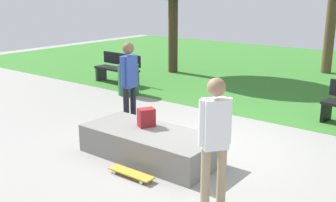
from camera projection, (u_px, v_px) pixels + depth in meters
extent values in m
plane|color=gray|center=(209.00, 145.00, 7.44)|extent=(28.00, 28.00, 0.00)
cube|color=#387A2D|center=(335.00, 76.00, 13.53)|extent=(26.60, 12.06, 0.01)
cube|color=gray|center=(150.00, 144.00, 6.84)|extent=(2.38, 1.06, 0.48)
cube|color=maroon|center=(146.00, 117.00, 6.97)|extent=(0.31, 0.34, 0.32)
cylinder|color=tan|center=(205.00, 180.00, 5.12)|extent=(0.12, 0.12, 0.85)
cylinder|color=tan|center=(221.00, 178.00, 5.18)|extent=(0.12, 0.12, 0.85)
cube|color=white|center=(215.00, 124.00, 4.95)|extent=(0.36, 0.38, 0.64)
cylinder|color=white|center=(202.00, 123.00, 4.91)|extent=(0.09, 0.09, 0.59)
cylinder|color=white|center=(228.00, 121.00, 4.99)|extent=(0.09, 0.09, 0.59)
sphere|color=#9E7556|center=(216.00, 87.00, 4.83)|extent=(0.23, 0.23, 0.23)
cylinder|color=black|center=(126.00, 109.00, 8.20)|extent=(0.12, 0.12, 0.87)
cylinder|color=black|center=(133.00, 106.00, 8.38)|extent=(0.12, 0.12, 0.87)
cube|color=#2D4799|center=(129.00, 72.00, 8.09)|extent=(0.22, 0.33, 0.65)
cylinder|color=#2D4799|center=(123.00, 72.00, 7.95)|extent=(0.09, 0.09, 0.60)
cylinder|color=#2D4799|center=(134.00, 69.00, 8.22)|extent=(0.09, 0.09, 0.60)
sphere|color=brown|center=(128.00, 48.00, 7.97)|extent=(0.23, 0.23, 0.23)
cube|color=gold|center=(131.00, 173.00, 6.15)|extent=(0.80, 0.20, 0.02)
cylinder|color=silver|center=(148.00, 178.00, 6.06)|extent=(0.06, 0.03, 0.06)
cylinder|color=silver|center=(141.00, 182.00, 5.93)|extent=(0.06, 0.03, 0.06)
cylinder|color=silver|center=(122.00, 169.00, 6.39)|extent=(0.06, 0.03, 0.06)
cylinder|color=silver|center=(114.00, 172.00, 6.26)|extent=(0.06, 0.03, 0.06)
cube|color=black|center=(326.00, 111.00, 8.77)|extent=(0.13, 0.40, 0.45)
cube|color=black|center=(117.00, 69.00, 12.32)|extent=(1.62, 0.52, 0.06)
cube|color=black|center=(122.00, 59.00, 12.41)|extent=(1.60, 0.14, 0.36)
cube|color=#2D2D33|center=(134.00, 80.00, 11.92)|extent=(0.10, 0.40, 0.45)
cube|color=#2D2D33|center=(101.00, 73.00, 12.84)|extent=(0.10, 0.40, 0.45)
cylinder|color=brown|center=(332.00, 16.00, 13.56)|extent=(0.34, 0.34, 3.90)
cylinder|color=#42301E|center=(173.00, 29.00, 13.81)|extent=(0.33, 0.33, 3.03)
cylinder|color=#1E592D|center=(128.00, 80.00, 10.99)|extent=(0.57, 0.57, 0.84)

